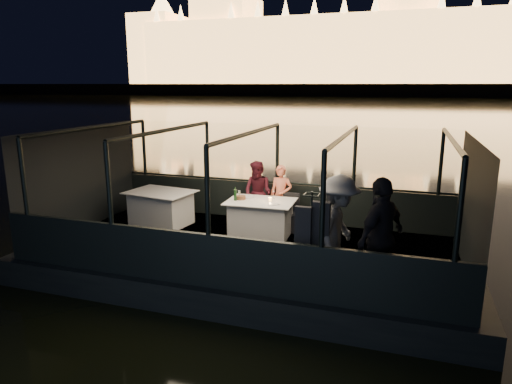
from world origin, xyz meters
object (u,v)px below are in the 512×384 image
(person_woman_coral, at_px, (281,194))
(dining_table_central, at_px, (261,218))
(coat_stand, at_px, (311,237))
(passenger_stripe, at_px, (338,235))
(chair_port_left, at_px, (258,206))
(chair_port_right, at_px, (289,211))
(dining_table_aft, at_px, (161,208))
(passenger_dark, at_px, (380,243))
(wine_bottle, at_px, (235,194))
(person_man_maroon, at_px, (258,193))

(person_woman_coral, bearing_deg, dining_table_central, -106.68)
(coat_stand, bearing_deg, passenger_stripe, 47.85)
(chair_port_left, bearing_deg, dining_table_central, -78.53)
(chair_port_right, height_order, passenger_stripe, passenger_stripe)
(dining_table_central, bearing_deg, dining_table_aft, 179.27)
(chair_port_left, xyz_separation_m, passenger_dark, (2.90, -2.87, 0.40))
(chair_port_left, height_order, wine_bottle, wine_bottle)
(passenger_dark, height_order, wine_bottle, passenger_dark)
(chair_port_right, bearing_deg, passenger_stripe, -56.94)
(passenger_stripe, bearing_deg, person_woman_coral, 38.10)
(chair_port_right, distance_m, coat_stand, 3.14)
(person_woman_coral, height_order, passenger_dark, passenger_dark)
(dining_table_aft, distance_m, wine_bottle, 2.01)
(passenger_dark, bearing_deg, wine_bottle, -94.00)
(chair_port_right, xyz_separation_m, person_man_maroon, (-0.83, 0.27, 0.30))
(dining_table_aft, bearing_deg, chair_port_left, 16.60)
(person_woman_coral, bearing_deg, wine_bottle, -130.18)
(person_woman_coral, bearing_deg, coat_stand, -66.55)
(dining_table_aft, relative_size, chair_port_left, 1.74)
(dining_table_aft, distance_m, person_man_maroon, 2.30)
(wine_bottle, bearing_deg, passenger_dark, -33.19)
(coat_stand, height_order, passenger_dark, passenger_dark)
(dining_table_aft, height_order, wine_bottle, wine_bottle)
(coat_stand, distance_m, passenger_dark, 1.06)
(person_woman_coral, bearing_deg, chair_port_right, -45.10)
(coat_stand, relative_size, passenger_dark, 0.86)
(person_man_maroon, height_order, passenger_stripe, passenger_stripe)
(chair_port_left, distance_m, wine_bottle, 0.97)
(person_man_maroon, distance_m, passenger_dark, 4.17)
(passenger_stripe, bearing_deg, chair_port_right, 36.37)
(passenger_dark, xyz_separation_m, wine_bottle, (-3.16, 2.07, 0.06))
(person_woman_coral, bearing_deg, chair_port_left, -169.27)
(dining_table_aft, height_order, passenger_dark, passenger_dark)
(coat_stand, height_order, wine_bottle, coat_stand)
(person_woman_coral, relative_size, wine_bottle, 4.82)
(dining_table_central, xyz_separation_m, chair_port_right, (0.52, 0.49, 0.06))
(dining_table_central, height_order, person_woman_coral, person_woman_coral)
(chair_port_left, xyz_separation_m, person_woman_coral, (0.52, 0.09, 0.30))
(chair_port_right, bearing_deg, dining_table_central, -132.97)
(dining_table_central, relative_size, wine_bottle, 4.90)
(chair_port_left, xyz_separation_m, person_man_maroon, (-0.04, 0.08, 0.30))
(chair_port_left, bearing_deg, wine_bottle, -118.35)
(dining_table_aft, height_order, chair_port_left, chair_port_left)
(chair_port_right, height_order, coat_stand, coat_stand)
(dining_table_central, distance_m, person_man_maroon, 0.90)
(person_man_maroon, bearing_deg, dining_table_aft, -143.06)
(dining_table_central, relative_size, coat_stand, 0.89)
(dining_table_aft, height_order, person_woman_coral, person_woman_coral)
(person_woman_coral, bearing_deg, person_man_maroon, -177.97)
(chair_port_left, relative_size, coat_stand, 0.52)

